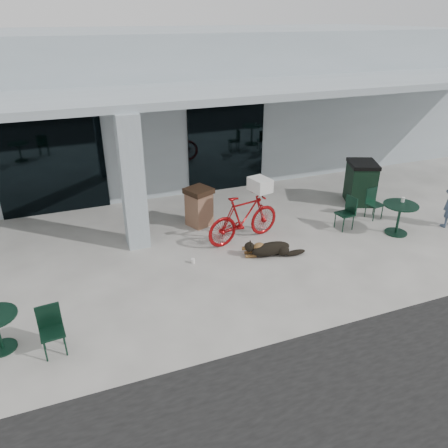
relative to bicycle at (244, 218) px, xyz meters
name	(u,v)px	position (x,y,z in m)	size (l,w,h in m)	color
ground	(233,282)	(-0.93, -1.60, -0.59)	(80.00, 80.00, 0.00)	beige
building	(141,100)	(-0.93, 6.90, 1.66)	(22.00, 7.00, 4.50)	#ABB9C2
storefront_glass_left	(51,165)	(-4.13, 3.38, 0.76)	(2.80, 0.06, 2.70)	black
storefront_glass_right	(226,147)	(0.87, 3.38, 0.76)	(2.40, 0.06, 2.70)	black
column	(133,183)	(-2.43, 0.70, 0.97)	(0.50, 0.50, 3.12)	#ABB9C2
overhang	(178,94)	(-0.93, 2.00, 2.62)	(22.00, 2.80, 0.18)	#ABB9C2
bicycle	(244,218)	(0.00, 0.00, 0.00)	(0.56, 1.98, 1.19)	maroon
laundry_basket	(260,185)	(0.44, 0.09, 0.75)	(0.53, 0.39, 0.32)	white
dog	(271,248)	(0.29, -0.90, -0.41)	(1.08, 0.36, 0.36)	black
cup_near_dog	(193,261)	(-1.47, -0.60, -0.54)	(0.09, 0.09, 0.11)	white
cafe_chair_near	(52,332)	(-4.41, -2.48, -0.18)	(0.38, 0.41, 0.83)	#113122
cafe_table_far	(398,219)	(3.73, -1.04, -0.20)	(0.84, 0.84, 0.79)	#113122
cafe_chair_far_a	(375,204)	(3.77, -0.10, -0.18)	(0.37, 0.41, 0.82)	#113122
cafe_chair_far_b	(345,213)	(2.64, -0.35, -0.17)	(0.39, 0.42, 0.86)	#113122
cup_on_table	(403,200)	(3.87, -0.93, 0.25)	(0.09, 0.09, 0.12)	white
trash_receptacle	(199,207)	(-0.73, 1.20, -0.09)	(0.59, 0.59, 1.01)	#855D45
wheeled_bin	(361,183)	(4.07, 0.96, 0.01)	(0.75, 0.95, 1.21)	black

